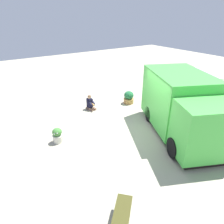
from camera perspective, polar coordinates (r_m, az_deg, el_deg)
name	(u,v)px	position (r m, az deg, el deg)	size (l,w,h in m)	color
ground_plane	(139,133)	(9.17, 7.72, -5.91)	(40.00, 40.00, 0.00)	#AEA68F
food_truck	(183,107)	(9.08, 19.47, 1.31)	(4.25, 5.24, 2.58)	#4DCD4A
person_customer	(90,104)	(11.22, -6.24, 2.30)	(0.52, 0.76, 0.83)	#7E5B4B
planter_flowering_near	(129,97)	(11.94, 4.78, 4.14)	(0.60, 0.60, 0.74)	#AD7F46
planter_flowering_far	(57,135)	(8.63, -15.25, -6.39)	(0.43, 0.43, 0.64)	beige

